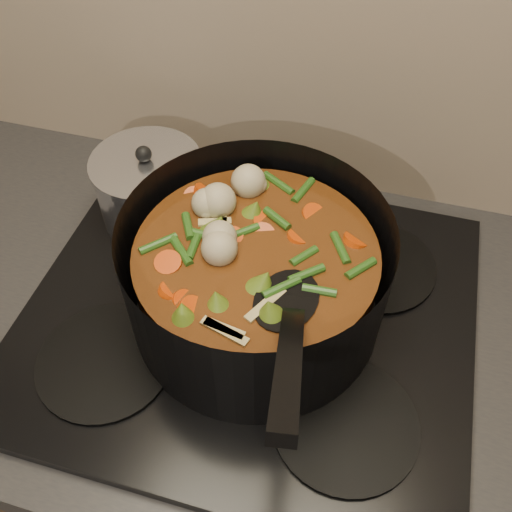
# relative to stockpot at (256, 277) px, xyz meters

# --- Properties ---
(counter) EXTENTS (2.64, 0.64, 0.91)m
(counter) POSITION_rel_stockpot_xyz_m (-0.01, -0.00, -0.55)
(counter) COLOR brown
(counter) RESTS_ON ground
(stovetop) EXTENTS (0.62, 0.54, 0.03)m
(stovetop) POSITION_rel_stockpot_xyz_m (-0.01, -0.00, -0.09)
(stovetop) COLOR black
(stovetop) RESTS_ON counter
(stockpot) EXTENTS (0.35, 0.46, 0.25)m
(stockpot) POSITION_rel_stockpot_xyz_m (0.00, 0.00, 0.00)
(stockpot) COLOR black
(stockpot) RESTS_ON stovetop
(saucepan) EXTENTS (0.17, 0.17, 0.14)m
(saucepan) POSITION_rel_stockpot_xyz_m (-0.21, 0.14, -0.02)
(saucepan) COLOR silver
(saucepan) RESTS_ON stovetop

